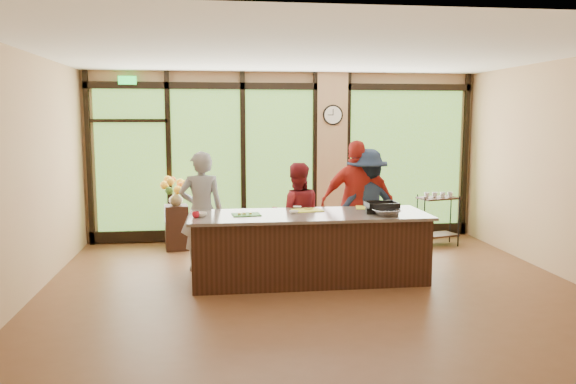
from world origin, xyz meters
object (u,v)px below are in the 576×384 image
object	(u,v)px
island_base	(309,249)
bar_cart	(438,213)
roasting_pan	(381,210)
cook_right	(366,206)
flower_stand	(177,227)
cook_left	(202,211)

from	to	relation	value
island_base	bar_cart	bearing A→B (deg)	35.72
island_base	roasting_pan	distance (m)	1.12
cook_right	flower_stand	size ratio (longest dim) A/B	2.32
island_base	cook_right	distance (m)	1.38
island_base	cook_left	xyz separation A→B (m)	(-1.45, 0.74, 0.43)
cook_right	bar_cart	world-z (taller)	cook_right
island_base	cook_right	xyz separation A→B (m)	(1.02, 0.83, 0.43)
cook_left	flower_stand	distance (m)	1.49
bar_cart	island_base	bearing A→B (deg)	-158.98
cook_right	roasting_pan	bearing A→B (deg)	82.20
roasting_pan	bar_cart	xyz separation A→B (m)	(1.58, 1.88, -0.40)
cook_left	cook_right	xyz separation A→B (m)	(2.47, 0.09, 0.00)
island_base	cook_right	world-z (taller)	cook_right
island_base	cook_right	size ratio (longest dim) A/B	1.78
cook_left	cook_right	size ratio (longest dim) A/B	1.00
cook_left	roasting_pan	bearing A→B (deg)	157.94
island_base	flower_stand	size ratio (longest dim) A/B	4.13
cook_right	roasting_pan	xyz separation A→B (m)	(-0.03, -0.86, 0.09)
island_base	flower_stand	world-z (taller)	island_base
island_base	cook_right	bearing A→B (deg)	39.16
cook_right	flower_stand	bearing A→B (deg)	-29.04
flower_stand	roasting_pan	bearing A→B (deg)	-43.53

